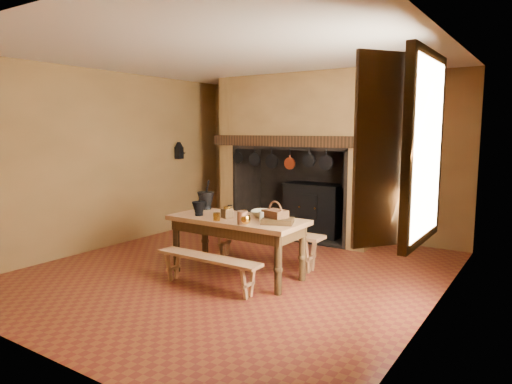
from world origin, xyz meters
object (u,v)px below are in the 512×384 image
mixing_bowl (264,213)px  iron_range (315,209)px  coffee_grinder (227,213)px  work_table (237,227)px  wicker_basket (275,216)px  bench_front (208,265)px

mixing_bowl → iron_range: bearing=100.3°
iron_range → coffee_grinder: (0.08, -2.67, 0.35)m
work_table → mixing_bowl: bearing=45.1°
work_table → wicker_basket: (0.57, -0.00, 0.21)m
bench_front → wicker_basket: (0.57, 0.58, 0.56)m
mixing_bowl → wicker_basket: wicker_basket is taller
iron_range → bench_front: (0.18, -3.17, -0.19)m
bench_front → coffee_grinder: bearing=100.7°
wicker_basket → mixing_bowl: bearing=155.7°
coffee_grinder → wicker_basket: bearing=27.8°
work_table → mixing_bowl: mixing_bowl is taller
work_table → coffee_grinder: coffee_grinder is taller
iron_range → mixing_bowl: iron_range is taller
iron_range → coffee_grinder: 2.70m
work_table → mixing_bowl: size_ratio=5.26×
coffee_grinder → mixing_bowl: size_ratio=0.55×
mixing_bowl → bench_front: bearing=-106.6°
iron_range → mixing_bowl: 2.39m
work_table → coffee_grinder: bearing=-136.4°
iron_range → mixing_bowl: (0.43, -2.33, 0.32)m
wicker_basket → bench_front: bearing=-119.7°
iron_range → mixing_bowl: size_ratio=4.77×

